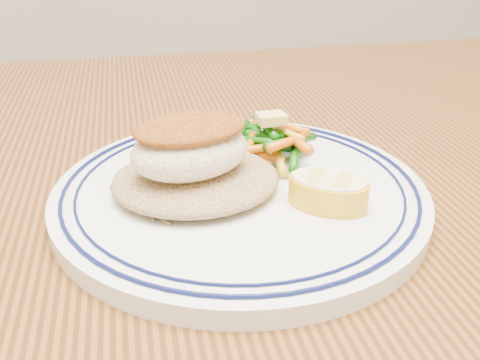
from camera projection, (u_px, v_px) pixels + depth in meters
name	position (u px, v px, depth m)	size (l,w,h in m)	color
dining_table	(204.00, 279.00, 0.49)	(1.50, 0.90, 0.75)	#49270E
plate	(240.00, 192.00, 0.41)	(0.29, 0.29, 0.02)	white
rice_pilaf	(196.00, 176.00, 0.40)	(0.13, 0.11, 0.02)	olive
fish_fillet	(190.00, 145.00, 0.38)	(0.10, 0.08, 0.04)	#F6E7CB
vegetable_pile	(268.00, 141.00, 0.46)	(0.09, 0.10, 0.03)	#11550A
butter_pat	(271.00, 118.00, 0.45)	(0.02, 0.02, 0.01)	#E5D570
lemon_wedge	(328.00, 190.00, 0.38)	(0.07, 0.07, 0.02)	yellow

